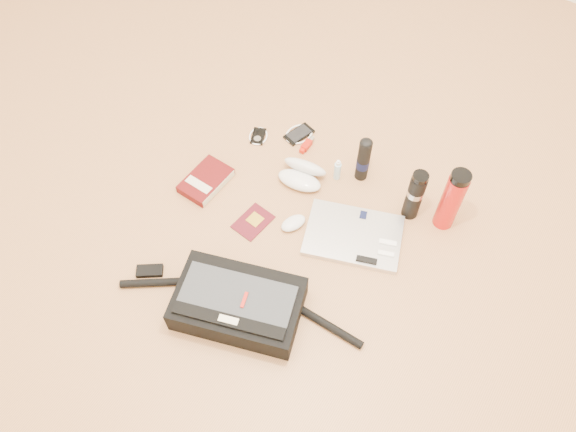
{
  "coord_description": "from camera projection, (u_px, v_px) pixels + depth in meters",
  "views": [
    {
      "loc": [
        0.58,
        -0.86,
        1.77
      ],
      "look_at": [
        -0.03,
        0.09,
        0.06
      ],
      "focal_mm": 35.0,
      "sensor_mm": 36.0,
      "label": 1
    }
  ],
  "objects": [
    {
      "name": "ground",
      "position": [
        282.0,
        247.0,
        2.05
      ],
      "size": [
        4.0,
        4.0,
        0.0
      ],
      "primitive_type": "plane",
      "color": "#B27A4A",
      "rests_on": "ground"
    },
    {
      "name": "messenger_bag",
      "position": [
        238.0,
        303.0,
        1.87
      ],
      "size": [
        0.82,
        0.37,
        0.12
      ],
      "rotation": [
        0.0,
        0.0,
        0.31
      ],
      "color": "black",
      "rests_on": "ground"
    },
    {
      "name": "laptop",
      "position": [
        354.0,
        236.0,
        2.06
      ],
      "size": [
        0.41,
        0.34,
        0.03
      ],
      "rotation": [
        0.0,
        0.0,
        0.33
      ],
      "color": "silver",
      "rests_on": "ground"
    },
    {
      "name": "book",
      "position": [
        206.0,
        181.0,
        2.19
      ],
      "size": [
        0.14,
        0.21,
        0.04
      ],
      "rotation": [
        0.0,
        0.0,
        -0.05
      ],
      "color": "#490A0B",
      "rests_on": "ground"
    },
    {
      "name": "passport",
      "position": [
        253.0,
        222.0,
        2.11
      ],
      "size": [
        0.12,
        0.15,
        0.01
      ],
      "rotation": [
        0.0,
        0.0,
        -0.12
      ],
      "color": "#480C15",
      "rests_on": "ground"
    },
    {
      "name": "mouse",
      "position": [
        293.0,
        223.0,
        2.09
      ],
      "size": [
        0.09,
        0.12,
        0.03
      ],
      "rotation": [
        0.0,
        0.0,
        -0.41
      ],
      "color": "silver",
      "rests_on": "ground"
    },
    {
      "name": "sunglasses_case",
      "position": [
        302.0,
        174.0,
        2.19
      ],
      "size": [
        0.2,
        0.17,
        0.1
      ],
      "rotation": [
        0.0,
        0.0,
        0.15
      ],
      "color": "silver",
      "rests_on": "ground"
    },
    {
      "name": "ipod",
      "position": [
        258.0,
        136.0,
        2.34
      ],
      "size": [
        0.1,
        0.1,
        0.01
      ],
      "rotation": [
        0.0,
        0.0,
        0.39
      ],
      "color": "black",
      "rests_on": "ground"
    },
    {
      "name": "phone",
      "position": [
        299.0,
        134.0,
        2.34
      ],
      "size": [
        0.12,
        0.14,
        0.01
      ],
      "rotation": [
        0.0,
        0.0,
        -0.3
      ],
      "color": "black",
      "rests_on": "ground"
    },
    {
      "name": "inhaler",
      "position": [
        307.0,
        145.0,
        2.3
      ],
      "size": [
        0.03,
        0.09,
        0.02
      ],
      "rotation": [
        0.0,
        0.0,
        0.01
      ],
      "color": "#A4160A",
      "rests_on": "ground"
    },
    {
      "name": "spray_bottle",
      "position": [
        337.0,
        170.0,
        2.19
      ],
      "size": [
        0.03,
        0.03,
        0.1
      ],
      "rotation": [
        0.0,
        0.0,
        0.24
      ],
      "color": "#A7D2E7",
      "rests_on": "ground"
    },
    {
      "name": "aerosol_can",
      "position": [
        363.0,
        159.0,
        2.14
      ],
      "size": [
        0.06,
        0.06,
        0.21
      ],
      "rotation": [
        0.0,
        0.0,
        0.34
      ],
      "color": "black",
      "rests_on": "ground"
    },
    {
      "name": "thermos_black",
      "position": [
        415.0,
        195.0,
        2.03
      ],
      "size": [
        0.08,
        0.08,
        0.24
      ],
      "rotation": [
        0.0,
        0.0,
        0.38
      ],
      "color": "black",
      "rests_on": "ground"
    },
    {
      "name": "thermos_red",
      "position": [
        451.0,
        200.0,
        1.99
      ],
      "size": [
        0.08,
        0.08,
        0.29
      ],
      "rotation": [
        0.0,
        0.0,
        -0.01
      ],
      "color": "red",
      "rests_on": "ground"
    }
  ]
}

